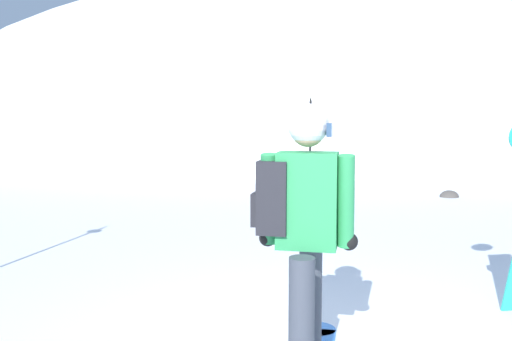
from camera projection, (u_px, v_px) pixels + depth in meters
name	position (u px, v px, depth m)	size (l,w,h in m)	color
ridge_peak_main	(325.00, 140.00, 33.08)	(43.93, 39.53, 17.75)	white
snowboarder_main	(302.00, 235.00, 3.35)	(0.83, 1.74, 1.71)	blue
piste_marker_near	(310.00, 153.00, 7.92)	(0.20, 0.20, 1.89)	black
rock_mid	(449.00, 197.00, 10.90)	(0.38, 0.32, 0.26)	#4C4742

